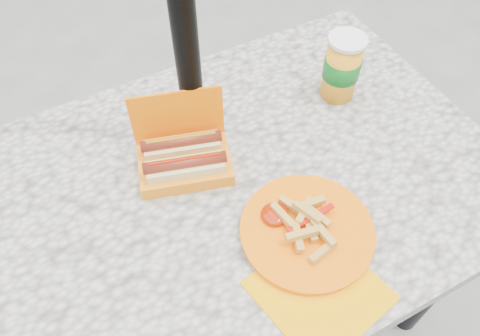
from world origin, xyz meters
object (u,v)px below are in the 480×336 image
hotdog_box (184,157)px  fries_plate (307,234)px  soda_cup (342,67)px  umbrella_pole (181,0)px

hotdog_box → fries_plate: (0.14, -0.27, -0.02)m
hotdog_box → fries_plate: bearing=-46.0°
fries_plate → soda_cup: (0.29, 0.31, 0.07)m
hotdog_box → fries_plate: size_ratio=0.62×
umbrella_pole → soda_cup: size_ratio=13.24×
umbrella_pole → soda_cup: (0.37, -0.04, -0.27)m
umbrella_pole → fries_plate: size_ratio=6.02×
fries_plate → soda_cup: soda_cup is taller
umbrella_pole → fries_plate: (0.08, -0.35, -0.34)m
umbrella_pole → hotdog_box: bearing=-128.1°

